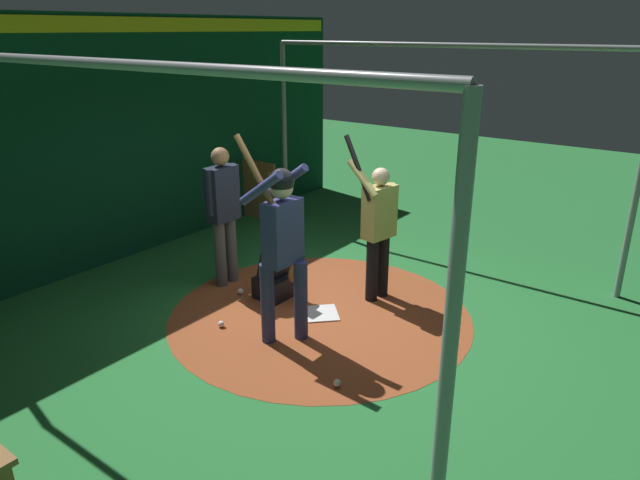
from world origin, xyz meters
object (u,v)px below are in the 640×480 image
object	(u,v)px
umpire	(223,209)
baseball_2	(221,324)
visitor	(378,225)
home_plate	(320,313)
batter	(282,238)
baseball_1	(241,291)
bat_rack	(251,190)
catcher	(276,272)
baseball_0	(337,383)

from	to	relation	value
umpire	baseball_2	bearing A→B (deg)	-48.02
visitor	baseball_2	size ratio (longest dim) A/B	27.73
home_plate	baseball_2	distance (m)	1.18
batter	baseball_1	distance (m)	1.73
batter	bat_rack	size ratio (longest dim) A/B	1.90
catcher	umpire	distance (m)	1.08
baseball_1	umpire	bearing A→B (deg)	157.85
batter	umpire	world-z (taller)	batter
home_plate	baseball_0	bearing A→B (deg)	-47.00
home_plate	batter	bearing A→B (deg)	-87.49
home_plate	umpire	size ratio (longest dim) A/B	0.23
umpire	bat_rack	bearing A→B (deg)	126.59
baseball_0	baseball_1	bearing A→B (deg)	156.99
batter	umpire	bearing A→B (deg)	156.31
batter	baseball_0	xyz separation A→B (m)	(0.99, -0.39, -1.14)
umpire	baseball_1	bearing A→B (deg)	-22.15
batter	visitor	size ratio (longest dim) A/B	1.09
batter	baseball_0	world-z (taller)	batter
baseball_0	baseball_2	bearing A→B (deg)	174.78
visitor	baseball_2	bearing A→B (deg)	-109.26
umpire	batter	bearing A→B (deg)	-23.69
umpire	baseball_2	size ratio (longest dim) A/B	24.82
home_plate	baseball_1	xyz separation A→B (m)	(-1.15, -0.17, 0.03)
baseball_2	baseball_1	bearing A→B (deg)	119.57
bat_rack	baseball_0	xyz separation A→B (m)	(4.31, -3.43, -0.45)
catcher	baseball_0	distance (m)	2.09
home_plate	baseball_0	xyz separation A→B (m)	(1.02, -1.09, 0.03)
umpire	baseball_2	xyz separation A→B (m)	(0.83, -0.92, -1.00)
umpire	visitor	xyz separation A→B (m)	(1.84, 0.81, -0.06)
umpire	home_plate	bearing A→B (deg)	0.40
visitor	bat_rack	size ratio (longest dim) A/B	1.74
catcher	baseball_1	size ratio (longest dim) A/B	12.46
bat_rack	catcher	bearing A→B (deg)	-41.74
baseball_1	batter	bearing A→B (deg)	-24.21
umpire	bat_rack	xyz separation A→B (m)	(-1.75, 2.35, -0.55)
visitor	baseball_2	xyz separation A→B (m)	(-1.01, -1.73, -0.93)
baseball_1	baseball_2	world-z (taller)	same
umpire	baseball_0	size ratio (longest dim) A/B	24.82
catcher	visitor	world-z (taller)	visitor
catcher	visitor	xyz separation A→B (m)	(1.00, 0.76, 0.62)
batter	baseball_2	bearing A→B (deg)	-162.71
umpire	baseball_0	world-z (taller)	umpire
baseball_1	bat_rack	bearing A→B (deg)	130.47
visitor	baseball_2	distance (m)	2.21
baseball_2	catcher	bearing A→B (deg)	89.74
batter	bat_rack	world-z (taller)	batter
baseball_2	batter	bearing A→B (deg)	17.29
batter	baseball_2	size ratio (longest dim) A/B	30.25
baseball_0	baseball_2	distance (m)	1.74
baseball_0	bat_rack	bearing A→B (deg)	141.47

